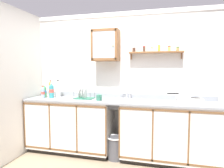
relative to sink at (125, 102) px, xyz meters
The scene contains 20 objects.
floor 1.01m from the sink, 107.17° to the right, with size 6.22×6.22×0.00m, color gray.
back_wall 0.43m from the sink, 112.55° to the left, with size 3.82×0.07×2.48m.
side_wall_left 1.89m from the sink, 159.35° to the right, with size 0.05×3.41×2.48m, color silver.
lower_cabinet_run 1.07m from the sink, behind, with size 1.50×0.58×0.93m.
lower_cabinet_run_right 0.87m from the sink, ahead, with size 1.52×0.58×0.93m.
countertop 0.12m from the sink, 161.09° to the right, with size 3.18×0.60×0.03m, color gray.
backsplash 0.27m from the sink, 115.45° to the left, with size 3.18×0.02×0.08m, color gray.
sink is the anchor object (origin of this frame).
hot_plate_stove 1.01m from the sink, ahead, with size 0.36×0.28×0.09m.
saucepan 0.93m from the sink, ahead, with size 0.33×0.17×0.07m.
bottle_detergent_teal_0 1.33m from the sink, behind, with size 0.08×0.08×0.27m.
bottle_water_blue_1 1.47m from the sink, behind, with size 0.06×0.06×0.22m.
bottle_soda_green_2 1.53m from the sink, behind, with size 0.08×0.08×0.23m.
bottle_juice_amber_3 1.40m from the sink, behind, with size 0.06×0.06×0.31m.
bottle_opaque_white_4 1.28m from the sink, behind, with size 0.08×0.08×0.32m.
dish_rack 0.73m from the sink, behind, with size 0.32×0.25×0.17m.
mug 0.43m from the sink, 163.09° to the right, with size 0.11×0.11×0.09m.
wall_cabinet 1.02m from the sink, 161.73° to the left, with size 0.47×0.28×0.54m.
spice_shelf 0.98m from the sink, 20.38° to the left, with size 0.89×0.14×0.23m.
trash_bin 0.76m from the sink, 130.36° to the right, with size 0.29×0.29×0.38m.
Camera 1 is at (0.71, -2.83, 1.49)m, focal length 31.57 mm.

